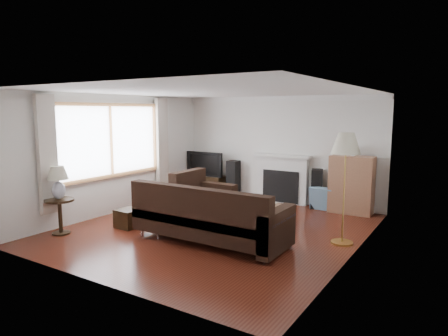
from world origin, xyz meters
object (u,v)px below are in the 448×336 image
Objects in this scene: bookshelf at (351,185)px; side_table at (60,217)px; coffee_table at (259,213)px; floor_lamp at (344,189)px; sectional_sofa at (210,215)px; tv_stand at (207,185)px.

bookshelf is 1.95× the size of side_table.
bookshelf is 2.21m from coffee_table.
floor_lamp is (0.41, -2.09, 0.30)m from bookshelf.
sectional_sofa is 2.21m from floor_lamp.
coffee_table is 1.86m from floor_lamp.
tv_stand is 0.92× the size of coffee_table.
sectional_sofa reaches higher than coffee_table.
coffee_table is 0.59× the size of floor_lamp.
coffee_table is at bearing -125.79° from bookshelf.
bookshelf is at bearing 64.91° from sectional_sofa.
side_table is at bearing -154.01° from floor_lamp.
floor_lamp is 4.89m from side_table.
coffee_table is 3.63m from side_table.
tv_stand is at bearing 153.21° from floor_lamp.
coffee_table is (2.43, -1.75, -0.04)m from tv_stand.
floor_lamp reaches higher than side_table.
bookshelf is at bearing 101.22° from floor_lamp.
tv_stand is at bearing 86.60° from side_table.
sectional_sofa is at bearing 23.32° from side_table.
sectional_sofa is (-1.47, -3.15, -0.16)m from bookshelf.
sectional_sofa is 2.63× the size of coffee_table.
floor_lamp is at bearing -26.79° from tv_stand.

